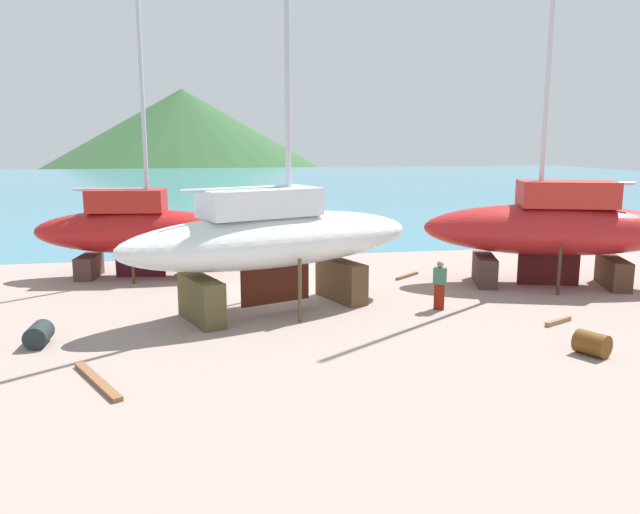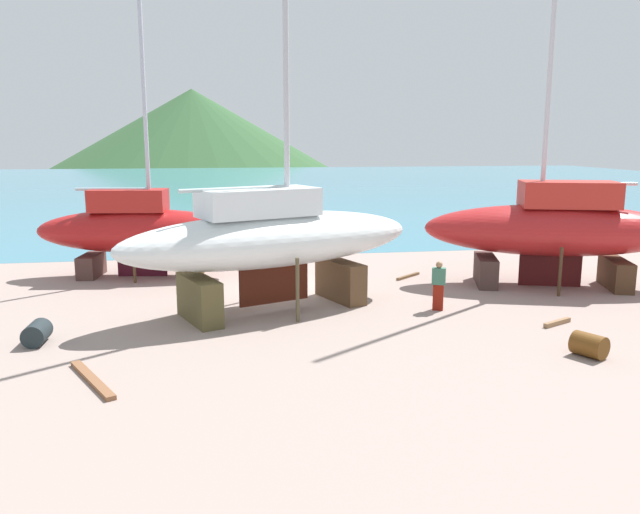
{
  "view_description": "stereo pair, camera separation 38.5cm",
  "coord_description": "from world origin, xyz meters",
  "views": [
    {
      "loc": [
        -2.74,
        -22.62,
        5.6
      ],
      "look_at": [
        1.22,
        0.06,
        1.24
      ],
      "focal_mm": 35.2,
      "sensor_mm": 36.0,
      "label": 1
    },
    {
      "loc": [
        -2.36,
        -22.68,
        5.6
      ],
      "look_at": [
        1.22,
        0.06,
        1.24
      ],
      "focal_mm": 35.2,
      "sensor_mm": 36.0,
      "label": 2
    }
  ],
  "objects": [
    {
      "name": "timber_short_cross",
      "position": [
        -5.47,
        -8.15,
        0.05
      ],
      "size": [
        1.47,
        2.55,
        0.11
      ],
      "primitive_type": "cube",
      "rotation": [
        0.0,
        0.0,
        2.05
      ],
      "color": "brown",
      "rests_on": "ground"
    },
    {
      "name": "worker",
      "position": [
        4.64,
        -3.41,
        0.85
      ],
      "size": [
        0.5,
        0.4,
        1.65
      ],
      "rotation": [
        0.0,
        0.0,
        4.3
      ],
      "color": "maroon",
      "rests_on": "ground"
    },
    {
      "name": "timber_plank_far",
      "position": [
        7.67,
        -5.61,
        0.07
      ],
      "size": [
        1.14,
        0.67,
        0.14
      ],
      "primitive_type": "cube",
      "rotation": [
        0.0,
        0.0,
        0.47
      ],
      "color": "#8C6646",
      "rests_on": "ground"
    },
    {
      "name": "barrel_tar_black",
      "position": [
        -7.51,
        -5.04,
        0.31
      ],
      "size": [
        0.64,
        0.93,
        0.62
      ],
      "primitive_type": "cylinder",
      "rotation": [
        1.57,
        0.0,
        3.12
      ],
      "color": "#1F282C",
      "rests_on": "ground"
    },
    {
      "name": "ground_plane",
      "position": [
        0.0,
        -2.64,
        0.0
      ],
      "size": [
        39.39,
        39.39,
        0.0
      ],
      "primitive_type": "plane",
      "color": "gray"
    },
    {
      "name": "sailboat_small_center",
      "position": [
        -0.76,
        -2.57,
        2.41
      ],
      "size": [
        10.71,
        6.55,
        17.27
      ],
      "rotation": [
        0.0,
        0.0,
        0.38
      ],
      "color": "brown",
      "rests_on": "ground"
    },
    {
      "name": "sailboat_far_slipway",
      "position": [
        10.09,
        -0.78,
        2.26
      ],
      "size": [
        10.06,
        5.57,
        17.57
      ],
      "rotation": [
        0.0,
        0.0,
        2.85
      ],
      "color": "#45302B",
      "rests_on": "ground"
    },
    {
      "name": "headland_hill",
      "position": [
        -9.09,
        143.39,
        0.0
      ],
      "size": [
        127.31,
        127.31,
        35.98
      ],
      "primitive_type": "cone",
      "color": "#2F542E",
      "rests_on": "ground"
    },
    {
      "name": "sailboat_large_starboard",
      "position": [
        -5.7,
        3.51,
        1.95
      ],
      "size": [
        8.59,
        3.31,
        12.46
      ],
      "rotation": [
        0.0,
        0.0,
        -0.13
      ],
      "color": "#4A3019",
      "rests_on": "ground"
    },
    {
      "name": "barrel_rust_far",
      "position": [
        6.99,
        -8.36,
        0.31
      ],
      "size": [
        0.93,
        1.01,
        0.62
      ],
      "primitive_type": "cylinder",
      "rotation": [
        1.57,
        0.0,
        0.49
      ],
      "color": "#603812",
      "rests_on": "ground"
    },
    {
      "name": "sea_water",
      "position": [
        0.0,
        54.48,
        0.0
      ],
      "size": [
        141.4,
        94.55,
        0.01
      ],
      "primitive_type": "cube",
      "color": "teal",
      "rests_on": "ground"
    },
    {
      "name": "timber_long_fore",
      "position": [
        5.11,
        1.54,
        0.05
      ],
      "size": [
        1.26,
        1.11,
        0.1
      ],
      "primitive_type": "cube",
      "rotation": [
        0.0,
        0.0,
        0.71
      ],
      "color": "brown",
      "rests_on": "ground"
    }
  ]
}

